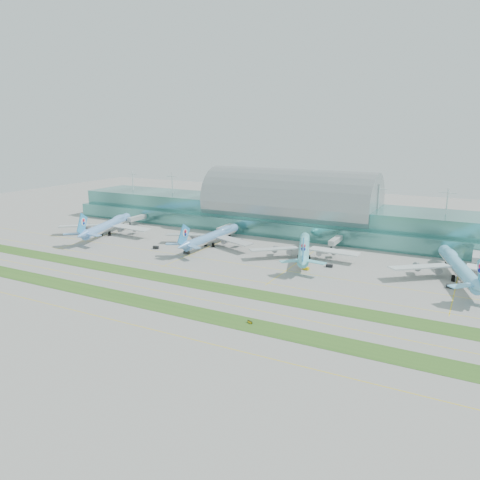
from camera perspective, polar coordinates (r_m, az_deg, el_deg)
The scene contains 20 objects.
ground at distance 220.66m, azimuth -6.70°, elevation -5.27°, with size 700.00×700.00×0.00m, color gray.
terminal at distance 328.04m, azimuth 6.03°, elevation 3.59°, with size 340.00×69.10×36.00m.
grass_strip_near at distance 199.67m, azimuth -11.27°, elevation -7.50°, with size 420.00×12.00×0.08m, color #2D591E.
grass_strip_far at distance 222.21m, azimuth -6.41°, elevation -5.11°, with size 420.00×12.00×0.08m, color #2D591E.
taxiline_a at distance 185.84m, azimuth -15.17°, elevation -9.38°, with size 420.00×0.35×0.01m, color yellow.
taxiline_b at distance 209.97m, azimuth -8.86°, elevation -6.34°, with size 420.00×0.35×0.01m, color yellow.
taxiline_c at distance 234.92m, azimuth -4.22°, elevation -4.02°, with size 420.00×0.35×0.01m, color yellow.
taxiline_d at distance 252.99m, azimuth -1.58°, elevation -2.69°, with size 420.00×0.35×0.01m, color yellow.
airliner_a at distance 328.98m, azimuth -15.80°, elevation 1.78°, with size 63.42×73.53×20.72m.
airliner_b at distance 287.43m, azimuth -3.36°, elevation 0.50°, with size 61.05×69.15×19.06m.
airliner_c at distance 261.03m, azimuth 7.82°, elevation -0.97°, with size 57.46×66.81×18.97m.
airliner_d at distance 246.75m, azimuth 25.12°, elevation -2.89°, with size 63.97×74.11×20.84m.
gse_a at distance 325.81m, azimuth -18.05°, elevation 0.49°, with size 3.07×1.86×1.49m, color orange.
gse_b at distance 322.70m, azimuth -18.05°, elevation 0.36°, with size 4.18×2.02×1.43m, color black.
gse_c at distance 284.17m, azimuth -10.22°, elevation -0.89°, with size 3.42×1.81×1.73m, color black.
gse_d at distance 270.62m, azimuth -6.53°, elevation -1.52°, with size 3.81×1.65×1.52m, color black.
gse_e at distance 241.64m, azimuth 8.01°, elevation -3.44°, with size 3.65×1.61×1.45m, color yellow.
gse_f at distance 248.06m, azimuth 10.84°, elevation -3.09°, with size 3.45×1.86×1.51m, color black.
gse_g at distance 232.90m, azimuth 24.24°, elevation -5.19°, with size 3.42×1.71×1.59m, color black.
taxiway_sign_east at distance 176.43m, azimuth 1.21°, elevation -9.98°, with size 2.34×1.03×1.02m.
Camera 1 is at (119.24, -171.44, 71.29)m, focal length 35.00 mm.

